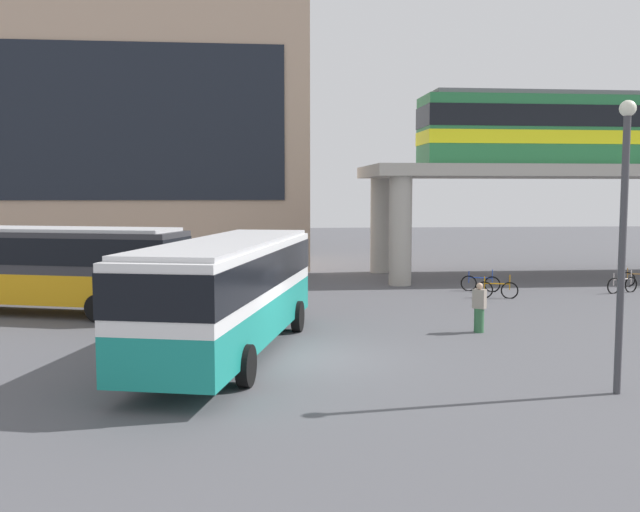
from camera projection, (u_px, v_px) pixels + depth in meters
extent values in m
plane|color=#515156|center=(290.00, 302.00, 29.11)|extent=(120.00, 120.00, 0.00)
cube|color=tan|center=(70.00, 142.00, 42.80)|extent=(28.60, 10.41, 15.14)
cube|color=black|center=(44.00, 121.00, 37.52)|extent=(25.74, 0.10, 8.48)
cube|color=#ADA89E|center=(612.00, 172.00, 37.68)|extent=(26.63, 6.98, 0.60)
cylinder|color=#ADA89E|center=(400.00, 231.00, 34.10)|extent=(1.10, 1.10, 5.30)
cylinder|color=#ADA89E|center=(380.00, 226.00, 39.44)|extent=(1.10, 1.10, 5.30)
cube|color=#26723F|center=(635.00, 133.00, 37.61)|extent=(23.26, 2.90, 3.60)
cube|color=yellow|center=(635.00, 140.00, 37.64)|extent=(23.32, 2.96, 0.70)
cube|color=black|center=(636.00, 119.00, 37.55)|extent=(23.32, 2.96, 1.10)
cube|color=slate|center=(637.00, 96.00, 37.44)|extent=(22.33, 2.61, 0.24)
cube|color=teal|center=(230.00, 318.00, 19.49)|extent=(5.13, 11.28, 1.10)
cube|color=white|center=(230.00, 271.00, 19.37)|extent=(5.13, 11.28, 1.50)
cube|color=black|center=(230.00, 268.00, 19.36)|extent=(5.18, 11.33, 0.96)
cube|color=silver|center=(229.00, 242.00, 19.30)|extent=(4.88, 10.71, 0.12)
cylinder|color=black|center=(223.00, 314.00, 23.19)|extent=(0.52, 1.04, 1.00)
cylinder|color=black|center=(298.00, 316.00, 22.81)|extent=(0.52, 1.04, 1.00)
cylinder|color=black|center=(144.00, 362.00, 16.69)|extent=(0.52, 1.04, 1.00)
cylinder|color=black|center=(246.00, 366.00, 16.32)|extent=(0.52, 1.04, 1.00)
cube|color=orange|center=(40.00, 285.00, 26.21)|extent=(11.25, 5.66, 1.10)
cube|color=#333338|center=(39.00, 251.00, 26.09)|extent=(11.25, 5.66, 1.50)
cube|color=black|center=(39.00, 249.00, 26.08)|extent=(11.30, 5.71, 0.96)
cube|color=silver|center=(38.00, 229.00, 26.02)|extent=(10.68, 5.38, 0.12)
cylinder|color=black|center=(99.00, 308.00, 24.42)|extent=(1.04, 0.57, 1.00)
cylinder|color=black|center=(132.00, 298.00, 26.85)|extent=(1.04, 0.57, 1.00)
torus|color=black|center=(510.00, 291.00, 29.94)|extent=(0.72, 0.28, 0.74)
torus|color=black|center=(484.00, 290.00, 30.17)|extent=(0.72, 0.28, 0.74)
cylinder|color=orange|center=(497.00, 284.00, 30.03)|extent=(1.01, 0.37, 0.05)
cylinder|color=orange|center=(485.00, 283.00, 30.14)|extent=(0.04, 0.04, 0.55)
cylinder|color=orange|center=(510.00, 282.00, 29.91)|extent=(0.04, 0.04, 0.65)
torus|color=black|center=(631.00, 285.00, 31.80)|extent=(0.72, 0.28, 0.74)
torus|color=black|center=(613.00, 286.00, 31.39)|extent=(0.72, 0.28, 0.74)
cylinder|color=silver|center=(622.00, 279.00, 31.57)|extent=(1.01, 0.37, 0.05)
cylinder|color=silver|center=(614.00, 279.00, 31.36)|extent=(0.04, 0.04, 0.55)
cylinder|color=silver|center=(631.00, 277.00, 31.77)|extent=(0.04, 0.04, 0.65)
torus|color=black|center=(627.00, 280.00, 33.72)|extent=(0.72, 0.31, 0.74)
cylinder|color=#996626|center=(639.00, 274.00, 33.57)|extent=(1.00, 0.40, 0.05)
cylinder|color=#996626|center=(627.00, 273.00, 33.69)|extent=(0.04, 0.04, 0.55)
torus|color=black|center=(492.00, 284.00, 31.96)|extent=(0.70, 0.35, 0.74)
torus|color=black|center=(469.00, 283.00, 32.28)|extent=(0.70, 0.35, 0.74)
cylinder|color=#1E3FA5|center=(481.00, 278.00, 32.10)|extent=(0.98, 0.46, 0.05)
cylinder|color=#1E3FA5|center=(469.00, 277.00, 32.26)|extent=(0.04, 0.04, 0.55)
cylinder|color=#1E3FA5|center=(492.00, 277.00, 31.93)|extent=(0.04, 0.04, 0.65)
cylinder|color=#33663F|center=(479.00, 320.00, 22.69)|extent=(0.32, 0.32, 0.78)
cube|color=gray|center=(479.00, 299.00, 22.63)|extent=(0.47, 0.45, 0.62)
sphere|color=tan|center=(480.00, 286.00, 22.59)|extent=(0.21, 0.21, 0.21)
cylinder|color=maroon|center=(279.00, 301.00, 26.82)|extent=(0.32, 0.32, 0.77)
cube|color=gray|center=(279.00, 283.00, 26.76)|extent=(0.37, 0.46, 0.61)
sphere|color=tan|center=(279.00, 272.00, 26.72)|extent=(0.21, 0.21, 0.21)
cylinder|color=#3F3F44|center=(622.00, 257.00, 15.53)|extent=(0.16, 0.16, 6.19)
sphere|color=silver|center=(628.00, 108.00, 15.24)|extent=(0.36, 0.36, 0.36)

